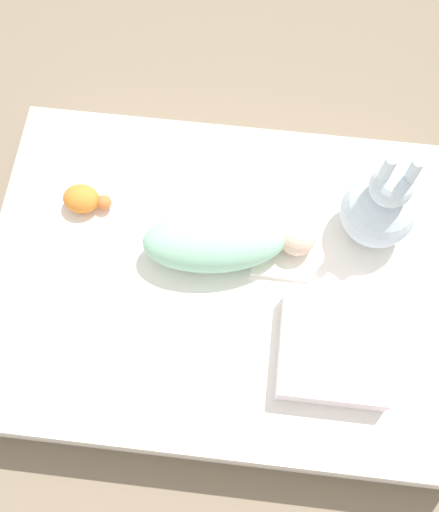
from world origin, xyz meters
TOP-DOWN VIEW (x-y plane):
  - ground_plane at (0.00, 0.00)m, footprint 12.00×12.00m
  - bed_mattress at (0.00, 0.00)m, footprint 1.43×1.05m
  - burp_cloth at (0.17, 0.10)m, footprint 0.17×0.19m
  - swaddled_baby at (-0.01, 0.07)m, footprint 0.52×0.26m
  - pillow at (0.33, -0.20)m, footprint 0.30×0.30m
  - bunny_plush at (0.43, 0.21)m, footprint 0.22×0.22m
  - turtle_plush at (-0.45, 0.18)m, footprint 0.15×0.09m

SIDE VIEW (x-z plane):
  - ground_plane at x=0.00m, z-range 0.00..0.00m
  - bed_mattress at x=0.00m, z-range 0.00..0.21m
  - burp_cloth at x=0.17m, z-range 0.21..0.23m
  - turtle_plush at x=-0.45m, z-range 0.21..0.29m
  - pillow at x=0.33m, z-range 0.21..0.29m
  - swaddled_baby at x=-0.01m, z-range 0.21..0.37m
  - bunny_plush at x=0.43m, z-range 0.14..0.54m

